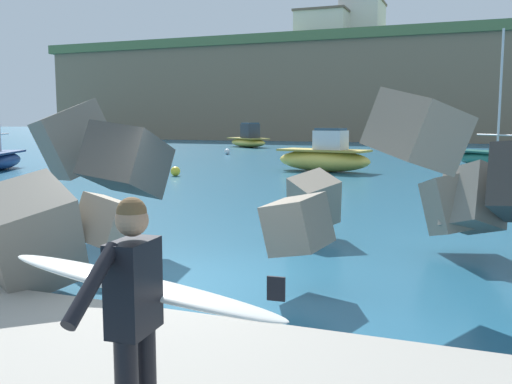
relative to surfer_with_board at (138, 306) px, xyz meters
name	(u,v)px	position (x,y,z in m)	size (l,w,h in m)	color
ground_plane	(178,282)	(-2.18, 4.48, -1.28)	(400.00, 400.00, 0.00)	#235B7A
breakwater_jetty	(201,186)	(-2.50, 5.96, 0.05)	(32.10, 7.09, 2.97)	gray
surfer_with_board	(138,306)	(0.00, 0.00, 0.00)	(2.11, 1.21, 1.78)	black
boat_mid_left	(248,140)	(-18.06, 47.45, -0.56)	(5.44, 4.89, 2.36)	#EAC64C
boat_mid_centre	(492,158)	(3.05, 29.89, -0.77)	(4.52, 4.64, 7.27)	#1E6656
boat_far_left	(325,157)	(-4.79, 24.25, -0.55)	(5.12, 2.72, 2.15)	#EAC64C
mooring_buoy_inner	(227,152)	(-15.12, 35.73, -1.06)	(0.44, 0.44, 0.44)	silver
mooring_buoy_middle	(175,171)	(-10.55, 19.51, -1.06)	(0.44, 0.44, 0.44)	yellow
headland_bluff	(345,93)	(-16.01, 81.15, 5.44)	(79.96, 33.65, 13.38)	#847056
station_building_west	(363,23)	(-13.41, 80.16, 15.22)	(5.72, 8.11, 6.20)	silver
station_building_central	(325,28)	(-18.03, 76.39, 14.25)	(7.25, 8.03, 4.26)	silver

